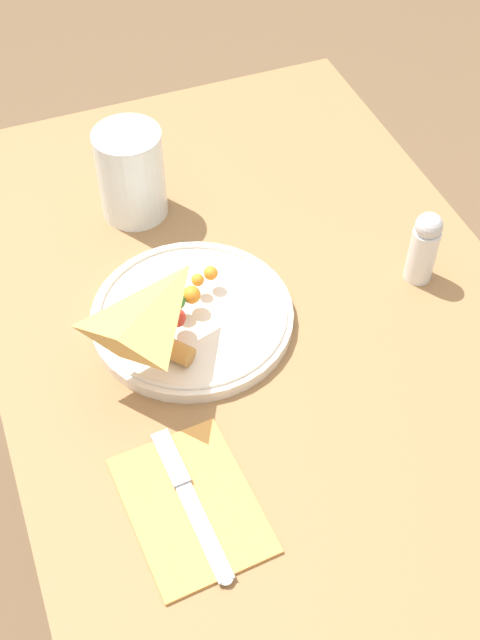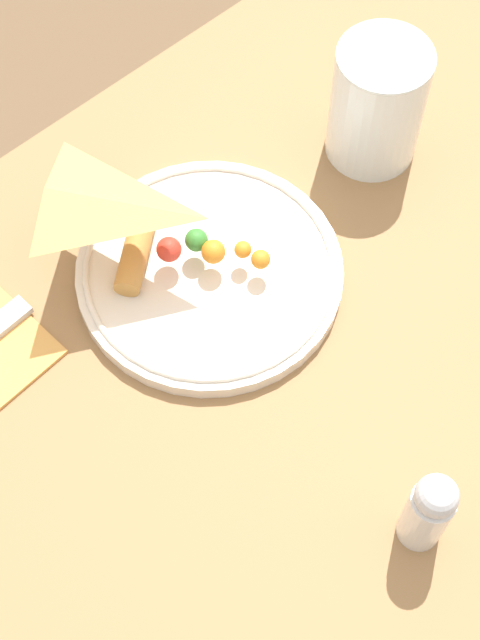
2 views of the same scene
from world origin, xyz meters
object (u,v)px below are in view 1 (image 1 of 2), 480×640
object	(u,v)px
salt_shaker	(424,247)
napkin_folded	(191,505)
plate_pizza	(191,314)
milk_glass	(131,176)
butter_knife	(188,495)
dining_table	(255,374)

from	to	relation	value
salt_shaker	napkin_folded	bearing A→B (deg)	-61.73
plate_pizza	napkin_folded	world-z (taller)	plate_pizza
milk_glass	salt_shaker	bearing A→B (deg)	50.02
butter_knife	salt_shaker	xyz separation A→B (m)	(-0.19, 0.38, 0.05)
dining_table	plate_pizza	bearing A→B (deg)	-96.16
plate_pizza	napkin_folded	bearing A→B (deg)	-19.10
milk_glass	napkin_folded	xyz separation A→B (m)	(0.45, -0.07, -0.06)
dining_table	butter_knife	xyz separation A→B (m)	(0.22, -0.16, 0.14)
milk_glass	salt_shaker	xyz separation A→B (m)	(0.25, 0.30, -0.01)
milk_glass	napkin_folded	size ratio (longest dim) A/B	0.72
milk_glass	butter_knife	world-z (taller)	milk_glass
plate_pizza	milk_glass	xyz separation A→B (m)	(-0.22, -0.01, 0.05)
plate_pizza	napkin_folded	size ratio (longest dim) A/B	1.37
dining_table	napkin_folded	size ratio (longest dim) A/B	5.40
napkin_folded	butter_knife	world-z (taller)	butter_knife
plate_pizza	salt_shaker	size ratio (longest dim) A/B	2.36
dining_table	butter_knife	size ratio (longest dim) A/B	5.22
napkin_folded	salt_shaker	bearing A→B (deg)	118.27
butter_knife	plate_pizza	bearing A→B (deg)	156.63
salt_shaker	butter_knife	bearing A→B (deg)	-62.81
napkin_folded	salt_shaker	xyz separation A→B (m)	(-0.20, 0.38, 0.05)
dining_table	napkin_folded	world-z (taller)	napkin_folded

